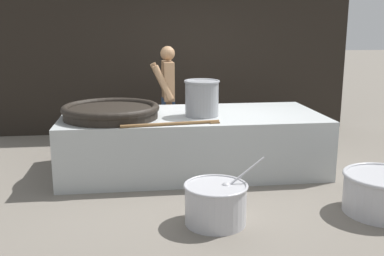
{
  "coord_description": "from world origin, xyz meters",
  "views": [
    {
      "loc": [
        -0.77,
        -6.03,
        1.99
      ],
      "look_at": [
        0.0,
        0.0,
        0.6
      ],
      "focal_mm": 42.0,
      "sensor_mm": 36.0,
      "label": 1
    }
  ],
  "objects": [
    {
      "name": "giant_wok_near",
      "position": [
        -1.1,
        -0.14,
        0.89
      ],
      "size": [
        1.28,
        1.28,
        0.18
      ],
      "color": "black",
      "rests_on": "hearth_platform"
    },
    {
      "name": "cook",
      "position": [
        -0.25,
        1.14,
        0.91
      ],
      "size": [
        0.39,
        0.61,
        1.67
      ],
      "rotation": [
        0.0,
        0.0,
        3.17
      ],
      "color": "#9E7551",
      "rests_on": "ground_plane"
    },
    {
      "name": "stirring_paddle",
      "position": [
        -0.29,
        -0.68,
        0.82
      ],
      "size": [
        1.23,
        0.22,
        0.04
      ],
      "rotation": [
        0.0,
        0.0,
        0.13
      ],
      "color": "brown",
      "rests_on": "hearth_platform"
    },
    {
      "name": "prep_bowl_vegetables",
      "position": [
        0.01,
        -1.8,
        0.23
      ],
      "size": [
        0.86,
        0.66,
        0.67
      ],
      "color": "#B7B7BC",
      "rests_on": "ground_plane"
    },
    {
      "name": "back_wall",
      "position": [
        0.0,
        2.47,
        1.79
      ],
      "size": [
        6.62,
        0.24,
        3.57
      ],
      "primitive_type": "cube",
      "color": "black",
      "rests_on": "ground_plane"
    },
    {
      "name": "stock_pot",
      "position": [
        0.11,
        -0.16,
        1.05
      ],
      "size": [
        0.48,
        0.48,
        0.48
      ],
      "color": "gray",
      "rests_on": "hearth_platform"
    },
    {
      "name": "ground_plane",
      "position": [
        0.0,
        0.0,
        0.0
      ],
      "size": [
        60.0,
        60.0,
        0.0
      ],
      "primitive_type": "plane",
      "color": "slate"
    },
    {
      "name": "prep_bowl_meat",
      "position": [
        1.86,
        -1.77,
        0.24
      ],
      "size": [
        0.88,
        0.88,
        0.44
      ],
      "color": "#B7B7BC",
      "rests_on": "ground_plane"
    },
    {
      "name": "hearth_platform",
      "position": [
        0.0,
        0.0,
        0.4
      ],
      "size": [
        3.55,
        1.59,
        0.8
      ],
      "color": "#B2B7B7",
      "rests_on": "ground_plane"
    }
  ]
}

